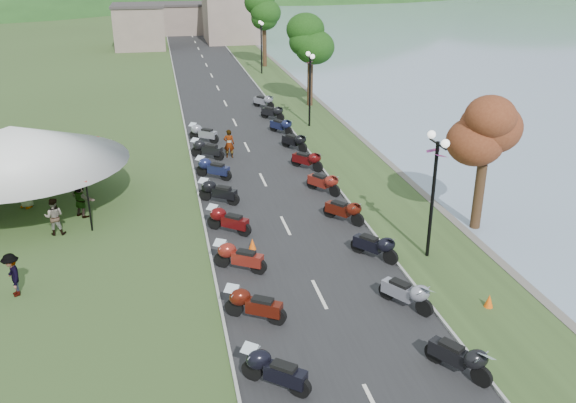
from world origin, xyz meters
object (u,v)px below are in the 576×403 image
pedestrian_c (16,295)px  pedestrian_b (57,234)px  pedestrian_a (80,194)px  vendor_tent_main (17,168)px

pedestrian_c → pedestrian_b: bearing=150.5°
pedestrian_a → pedestrian_b: size_ratio=1.01×
pedestrian_b → pedestrian_a: bearing=-92.4°
vendor_tent_main → pedestrian_b: 4.47m
vendor_tent_main → pedestrian_c: size_ratio=4.21×
pedestrian_b → vendor_tent_main: bearing=-57.0°
pedestrian_a → pedestrian_b: pedestrian_a is taller
vendor_tent_main → pedestrian_a: vendor_tent_main is taller
pedestrian_b → pedestrian_c: bearing=85.6°
vendor_tent_main → pedestrian_c: vendor_tent_main is taller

